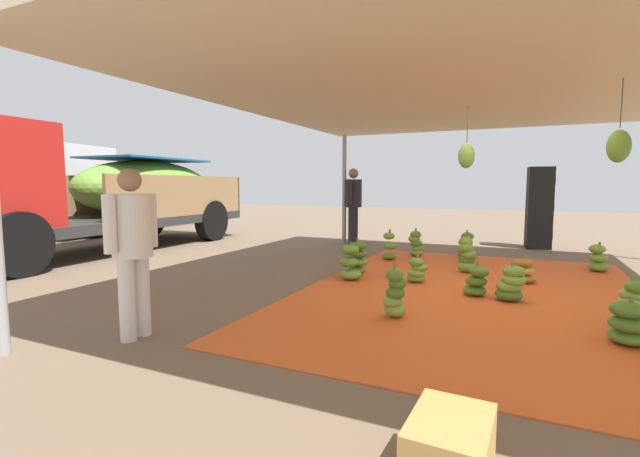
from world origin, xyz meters
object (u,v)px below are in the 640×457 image
banana_bunch_11 (389,247)px  speaker_stack (539,208)px  banana_bunch_5 (417,271)px  banana_bunch_12 (350,264)px  banana_bunch_7 (511,284)px  banana_bunch_8 (628,325)px  banana_bunch_9 (416,244)px  worker_1 (132,241)px  banana_bunch_3 (357,259)px  worker_0 (353,200)px  banana_bunch_0 (476,282)px  banana_bunch_4 (630,305)px  banana_bunch_13 (395,294)px  banana_bunch_1 (467,256)px  cargo_truck_main (92,192)px  banana_bunch_2 (598,259)px  banana_bunch_10 (524,271)px  cargo_truck_far (115,192)px  crate_0 (450,453)px  banana_bunch_6 (466,246)px

banana_bunch_11 → speaker_stack: bearing=-42.0°
banana_bunch_5 → banana_bunch_12: bearing=103.6°
banana_bunch_7 → banana_bunch_8: size_ratio=1.07×
banana_bunch_9 → worker_1: 5.77m
banana_bunch_3 → worker_1: size_ratio=0.37×
worker_0 → banana_bunch_0: bearing=-141.8°
banana_bunch_4 → speaker_stack: speaker_stack is taller
banana_bunch_7 → speaker_stack: 5.09m
banana_bunch_13 → worker_1: bearing=128.4°
banana_bunch_13 → banana_bunch_8: bearing=-87.9°
banana_bunch_3 → banana_bunch_11: (1.48, -0.09, -0.00)m
banana_bunch_9 → banana_bunch_13: size_ratio=0.95×
banana_bunch_1 → cargo_truck_main: size_ratio=0.08×
banana_bunch_3 → speaker_stack: 5.11m
banana_bunch_0 → banana_bunch_2: bearing=-33.5°
banana_bunch_0 → banana_bunch_8: 1.82m
worker_1 → banana_bunch_2: bearing=-39.0°
banana_bunch_4 → banana_bunch_10: banana_bunch_4 is taller
banana_bunch_9 → banana_bunch_1: bearing=-138.6°
banana_bunch_2 → banana_bunch_1: bearing=116.8°
banana_bunch_4 → banana_bunch_9: 4.40m
cargo_truck_far → crate_0: bearing=-124.1°
banana_bunch_13 → speaker_stack: bearing=-13.8°
banana_bunch_13 → speaker_stack: 6.46m
banana_bunch_1 → crate_0: banana_bunch_1 is taller
banana_bunch_6 → banana_bunch_13: bearing=176.6°
crate_0 → cargo_truck_far: bearing=55.9°
banana_bunch_6 → cargo_truck_far: cargo_truck_far is taller
banana_bunch_2 → worker_1: 6.89m
banana_bunch_2 → worker_0: bearing=72.2°
banana_bunch_10 → crate_0: size_ratio=0.86×
banana_bunch_3 → banana_bunch_10: bearing=-79.8°
banana_bunch_6 → banana_bunch_13: banana_bunch_13 is taller
banana_bunch_3 → banana_bunch_11: size_ratio=1.01×
banana_bunch_5 → banana_bunch_7: (-0.50, -1.24, 0.03)m
banana_bunch_6 → cargo_truck_far: size_ratio=0.07×
banana_bunch_7 → banana_bunch_9: banana_bunch_9 is taller
banana_bunch_5 → banana_bunch_6: banana_bunch_6 is taller
banana_bunch_5 → worker_1: bearing=150.8°
banana_bunch_7 → worker_0: size_ratio=0.26×
banana_bunch_1 → banana_bunch_0: bearing=-169.3°
crate_0 → banana_bunch_10: bearing=-4.0°
banana_bunch_1 → banana_bunch_11: bearing=66.5°
banana_bunch_2 → banana_bunch_10: size_ratio=1.12×
banana_bunch_4 → worker_1: worker_1 is taller
banana_bunch_5 → banana_bunch_7: 1.34m
banana_bunch_4 → cargo_truck_main: size_ratio=0.08×
banana_bunch_1 → speaker_stack: speaker_stack is taller
banana_bunch_11 → banana_bunch_8: bearing=-137.3°
banana_bunch_10 → worker_1: 5.14m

